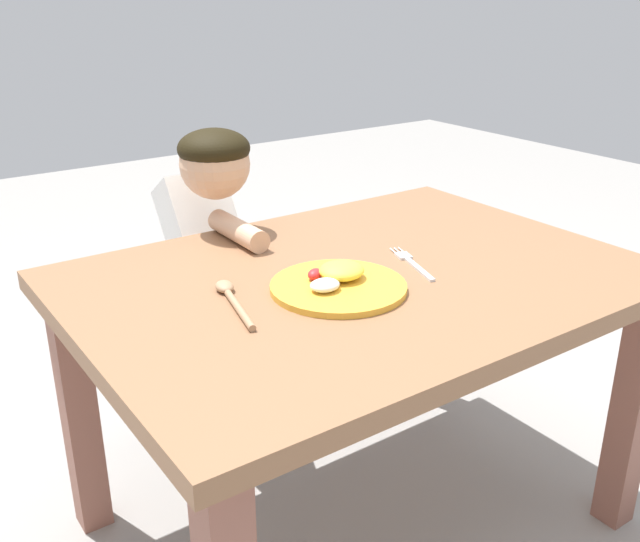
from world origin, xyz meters
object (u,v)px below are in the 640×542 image
spoon (231,297)px  person (205,267)px  plate (338,283)px  fork (412,263)px

spoon → person: size_ratio=0.24×
plate → person: person is taller
plate → spoon: plate is taller
plate → person: (-0.03, 0.57, -0.14)m
plate → spoon: 0.22m
fork → spoon: spoon is taller
plate → spoon: (-0.21, 0.07, -0.00)m
fork → person: 0.61m
fork → spoon: (-0.42, 0.05, 0.01)m
person → spoon: bearing=69.9°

